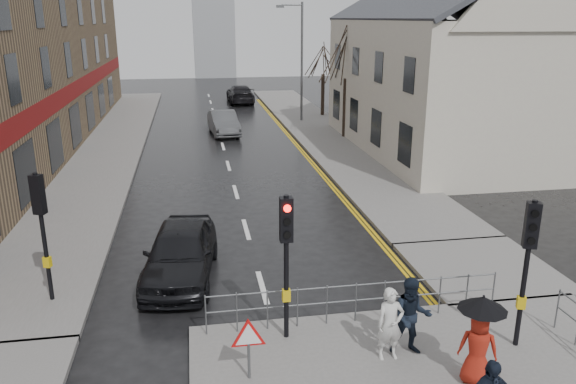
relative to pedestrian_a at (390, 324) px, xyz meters
name	(u,v)px	position (x,y,z in m)	size (l,w,h in m)	color
ground	(279,347)	(-2.22, 1.00, -0.95)	(120.00, 120.00, 0.00)	black
left_pavement	(111,142)	(-8.72, 24.00, -0.88)	(4.00, 44.00, 0.14)	#605E5B
right_pavement	(317,129)	(4.28, 26.00, -0.88)	(4.00, 40.00, 0.14)	#605E5B
pavement_bridge_right	(481,268)	(4.28, 4.00, -0.88)	(4.00, 4.20, 0.14)	#605E5B
building_right_cream	(447,63)	(9.78, 19.00, 3.83)	(9.00, 16.40, 10.10)	#BCB2A4
church_tower	(212,1)	(-0.72, 63.00, 8.05)	(5.00, 5.00, 18.00)	gray
traffic_signal_near_left	(286,243)	(-2.02, 1.19, 1.51)	(0.28, 0.27, 3.40)	black
traffic_signal_near_right	(529,249)	(2.98, -0.01, 1.51)	(0.34, 0.33, 3.40)	black
traffic_signal_far_left	(41,215)	(-7.72, 4.00, 1.51)	(0.34, 0.33, 3.40)	black
guard_railing_front	(356,294)	(-0.27, 1.60, -0.09)	(7.14, 0.04, 1.00)	#595B5E
warning_sign	(248,339)	(-3.02, -0.21, 0.09)	(0.80, 0.07, 1.35)	#595B5E
street_lamp	(299,54)	(3.60, 29.00, 3.76)	(1.83, 0.25, 8.00)	#595B5E
tree_near	(346,53)	(5.28, 23.00, 4.19)	(2.40, 2.40, 6.58)	#2D2219
tree_far	(323,56)	(5.78, 31.00, 3.47)	(2.40, 2.40, 5.64)	#2D2219
pedestrian_a	(390,324)	(0.00, 0.00, 0.00)	(0.59, 0.39, 1.62)	silver
pedestrian_b	(411,317)	(0.51, 0.10, 0.07)	(0.86, 0.67, 1.76)	black
pedestrian_with_umbrella	(479,335)	(1.42, -1.11, 0.27)	(0.96, 0.96, 1.90)	#9D1F12
car_parked	(180,252)	(-4.42, 5.00, -0.16)	(1.86, 4.61, 1.57)	black
car_mid	(224,123)	(-1.95, 25.50, -0.21)	(1.56, 4.47, 1.47)	#424447
car_far	(240,94)	(0.34, 39.20, -0.18)	(2.14, 5.27, 1.53)	black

